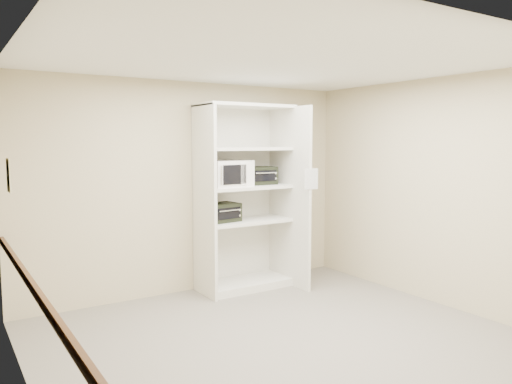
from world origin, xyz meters
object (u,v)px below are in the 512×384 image
toaster_oven_upper (259,176)px  microwave (227,174)px  toaster_oven_lower (221,212)px  shelving_unit (248,203)px

toaster_oven_upper → microwave: bearing=-171.5°
toaster_oven_upper → toaster_oven_lower: bearing=-175.7°
shelving_unit → microwave: 0.52m
microwave → toaster_oven_lower: microwave is taller
shelving_unit → microwave: (-0.32, -0.02, 0.41)m
microwave → shelving_unit: bearing=-2.4°
microwave → toaster_oven_upper: bearing=1.5°
shelving_unit → toaster_oven_upper: shelving_unit is taller
microwave → toaster_oven_upper: (0.53, 0.06, -0.05)m
toaster_oven_upper → shelving_unit: bearing=-165.7°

